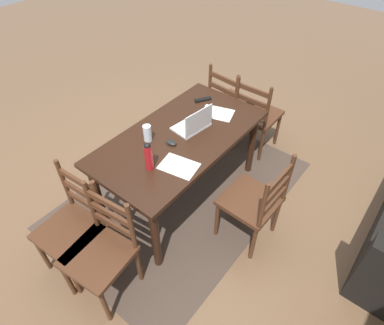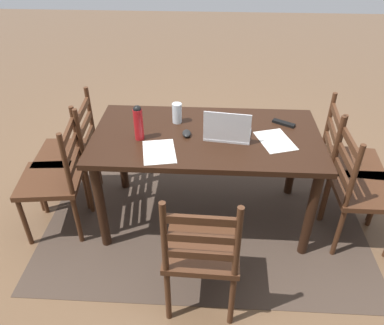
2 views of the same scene
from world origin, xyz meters
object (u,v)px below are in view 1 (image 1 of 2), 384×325
laptop (194,124)px  tv_remote (203,100)px  computer_mouse (171,143)px  chair_left_far (256,115)px  water_bottle (149,156)px  dining_table (180,144)px  chair_left_near (230,104)px  drinking_glass (147,133)px  chair_right_near (73,227)px  chair_far_head (254,202)px  chair_right_far (102,251)px

laptop → tv_remote: bearing=-152.3°
computer_mouse → laptop: bearing=170.3°
laptop → computer_mouse: laptop is taller
chair_left_far → computer_mouse: 1.30m
water_bottle → computer_mouse: (-0.32, -0.06, -0.12)m
water_bottle → tv_remote: bearing=-165.7°
computer_mouse → chair_left_far: bearing=167.7°
tv_remote → dining_table: bearing=-40.9°
chair_left_near → laptop: 1.05m
drinking_glass → computer_mouse: (-0.08, 0.19, -0.06)m
dining_table → chair_right_near: chair_right_near is taller
chair_far_head → tv_remote: 1.18m
laptop → computer_mouse: bearing=-4.3°
tv_remote → chair_right_near: bearing=-58.4°
chair_left_far → chair_right_far: (2.21, -0.00, 0.00)m
chair_right_near → drinking_glass: size_ratio=6.24×
chair_right_far → computer_mouse: bearing=-171.3°
chair_left_near → chair_far_head: size_ratio=1.00×
chair_far_head → tv_remote: chair_far_head is taller
dining_table → drinking_glass: 0.33m
chair_far_head → chair_right_far: (1.10, -0.63, 0.00)m
chair_far_head → water_bottle: size_ratio=3.72×
chair_far_head → chair_right_far: same height
chair_right_near → chair_left_near: size_ratio=1.00×
chair_right_near → laptop: (-1.25, 0.22, 0.37)m
water_bottle → chair_right_near: bearing=-22.1°
chair_left_far → laptop: 1.04m
chair_right_far → drinking_glass: chair_right_far is taller
dining_table → water_bottle: (0.47, 0.08, 0.23)m
laptop → water_bottle: size_ratio=1.35×
chair_left_far → chair_left_near: size_ratio=1.00×
chair_right_near → water_bottle: bearing=157.9°
dining_table → water_bottle: bearing=10.0°
chair_right_near → chair_right_far: bearing=90.0°
chair_right_near → computer_mouse: size_ratio=9.50×
dining_table → chair_right_near: size_ratio=1.71×
chair_right_near → chair_right_far: same height
chair_right_near → tv_remote: size_ratio=5.59×
chair_left_far → chair_far_head: (1.10, 0.63, 0.00)m
chair_right_near → chair_left_far: bearing=171.1°
chair_left_far → chair_far_head: size_ratio=1.00×
chair_left_far → chair_right_far: 2.21m
dining_table → chair_left_far: 1.14m
chair_left_near → chair_right_far: (2.21, 0.34, 0.00)m
chair_left_far → computer_mouse: size_ratio=9.50×
chair_left_far → tv_remote: chair_left_far is taller
chair_right_near → tv_remote: chair_right_near is taller
chair_left_far → laptop: bearing=-7.7°
chair_right_near → water_bottle: size_ratio=3.72×
chair_far_head → chair_right_far: bearing=-29.9°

